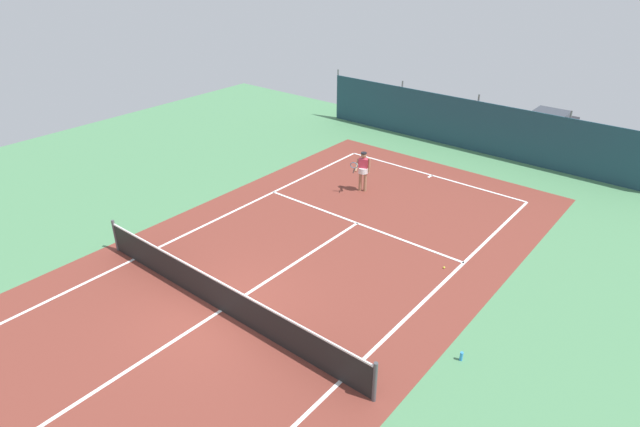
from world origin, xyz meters
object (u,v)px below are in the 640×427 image
at_px(tennis_player, 363,169).
at_px(tennis_ball_near_player, 444,268).
at_px(water_bottle, 461,356).
at_px(parked_car, 546,129).
at_px(tennis_net, 220,296).

xyz_separation_m(tennis_player, tennis_ball_near_player, (5.20, -3.02, -0.93)).
relative_size(tennis_player, tennis_ball_near_player, 24.85).
bearing_deg(tennis_player, water_bottle, 116.77).
distance_m(tennis_player, parked_car, 10.57).
height_order(tennis_ball_near_player, water_bottle, water_bottle).
height_order(tennis_net, tennis_ball_near_player, tennis_net).
xyz_separation_m(parked_car, water_bottle, (3.47, -16.19, -0.72)).
relative_size(parked_car, water_bottle, 17.55).
bearing_deg(tennis_ball_near_player, tennis_net, -123.30).
xyz_separation_m(tennis_ball_near_player, water_bottle, (2.18, -3.36, 0.09)).
relative_size(tennis_net, tennis_player, 6.17).
bearing_deg(parked_car, tennis_net, 82.80).
height_order(tennis_player, parked_car, parked_car).
relative_size(tennis_ball_near_player, water_bottle, 0.28).
bearing_deg(tennis_net, tennis_player, 99.32).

